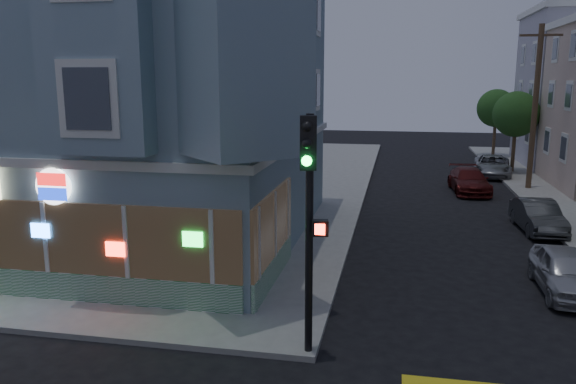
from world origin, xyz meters
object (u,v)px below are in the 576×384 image
(parked_car_d, at_px, (492,166))
(traffic_signal, at_px, (309,196))
(utility_pole, at_px, (535,105))
(parked_car_c, at_px, (469,181))
(street_tree_near, at_px, (516,114))
(parked_car_a, at_px, (566,272))
(street_tree_far, at_px, (496,108))
(parked_car_b, at_px, (538,216))

(parked_car_d, bearing_deg, traffic_signal, -99.48)
(utility_pole, height_order, parked_car_d, utility_pole)
(utility_pole, bearing_deg, parked_car_c, -159.25)
(street_tree_near, xyz_separation_m, traffic_signal, (-9.38, -27.84, -0.16))
(parked_car_a, height_order, traffic_signal, traffic_signal)
(parked_car_a, bearing_deg, street_tree_far, 85.63)
(utility_pole, xyz_separation_m, parked_car_d, (-1.30, 4.58, -4.12))
(utility_pole, height_order, street_tree_far, utility_pole)
(street_tree_near, height_order, traffic_signal, traffic_signal)
(street_tree_near, height_order, parked_car_c, street_tree_near)
(street_tree_far, relative_size, parked_car_c, 1.15)
(utility_pole, xyz_separation_m, street_tree_near, (0.20, 6.00, -0.86))
(street_tree_near, distance_m, street_tree_far, 8.00)
(utility_pole, height_order, parked_car_b, utility_pole)
(parked_car_b, height_order, traffic_signal, traffic_signal)
(parked_car_c, xyz_separation_m, traffic_signal, (-5.78, -20.55, 3.11))
(street_tree_near, bearing_deg, parked_car_b, -96.61)
(utility_pole, bearing_deg, parked_car_a, -98.23)
(parked_car_b, height_order, parked_car_d, parked_car_d)
(utility_pole, height_order, parked_car_c, utility_pole)
(parked_car_a, height_order, parked_car_b, parked_car_a)
(utility_pole, relative_size, street_tree_near, 1.70)
(street_tree_near, relative_size, street_tree_far, 1.00)
(street_tree_near, relative_size, parked_car_b, 1.34)
(parked_car_d, bearing_deg, street_tree_near, 50.51)
(parked_car_b, xyz_separation_m, traffic_signal, (-7.61, -12.55, 3.12))
(utility_pole, relative_size, traffic_signal, 1.68)
(parked_car_a, bearing_deg, traffic_signal, -140.95)
(street_tree_near, bearing_deg, traffic_signal, -108.62)
(street_tree_far, xyz_separation_m, parked_car_d, (-1.50, -9.42, -3.26))
(parked_car_b, bearing_deg, parked_car_c, 99.12)
(street_tree_near, height_order, parked_car_d, street_tree_near)
(street_tree_near, xyz_separation_m, parked_car_a, (-2.57, -22.40, -3.28))
(utility_pole, distance_m, parked_car_b, 10.29)
(parked_car_c, bearing_deg, parked_car_d, 66.50)
(street_tree_near, bearing_deg, utility_pole, -91.91)
(parked_car_a, bearing_deg, parked_car_d, 87.54)
(street_tree_far, relative_size, traffic_signal, 0.99)
(parked_car_a, distance_m, parked_car_c, 15.15)
(street_tree_near, xyz_separation_m, street_tree_far, (0.00, 8.00, 0.00))
(street_tree_far, distance_m, parked_car_a, 30.69)
(street_tree_near, bearing_deg, parked_car_a, -96.55)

